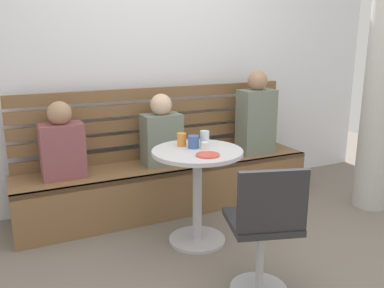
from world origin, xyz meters
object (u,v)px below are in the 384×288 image
Objects in this scene: cup_mug_blue at (193,142)px; booth_bench at (169,186)px; person_child_middle at (162,134)px; person_child_left at (62,144)px; cup_espresso_small at (205,146)px; cup_tumbler_orange at (182,140)px; cup_glass_tall at (205,138)px; person_adult at (256,116)px; cafe_table at (197,178)px; white_chair at (265,227)px; plate_small at (208,155)px.

booth_bench is at bearing 85.52° from cup_mug_blue.
person_child_left is at bearing 179.58° from person_child_middle.
cup_mug_blue reaches higher than cup_espresso_small.
cup_glass_tall is (0.16, -0.08, 0.01)m from cup_tumbler_orange.
person_adult is at bearing -2.36° from person_child_middle.
cup_tumbler_orange is at bearing 124.35° from cup_espresso_small.
person_child_middle is (-0.06, 0.01, 0.50)m from booth_bench.
cup_mug_blue reaches higher than cafe_table.
white_chair reaches higher than cup_espresso_small.
cafe_table is 13.21× the size of cup_espresso_small.
cup_glass_tall reaches higher than plate_small.
cup_tumbler_orange is (-0.10, -0.52, 0.57)m from booth_bench.
person_child_middle is (0.86, -0.01, 0.00)m from person_child_left.
cup_espresso_small is at bearing 70.30° from plate_small.
white_chair reaches higher than cup_tumbler_orange.
cafe_table is (-0.05, -0.68, 0.30)m from booth_bench.
person_child_middle reaches higher than cup_espresso_small.
cafe_table reaches higher than booth_bench.
cup_glass_tall is (0.11, -0.61, 0.08)m from person_child_middle.
cup_espresso_small is 0.33× the size of plate_small.
person_child_left is 11.17× the size of cup_espresso_small.
person_child_left is (-0.87, 0.70, 0.20)m from cafe_table.
person_child_left is 0.98m from cup_tumbler_orange.
white_chair is at bearing -87.78° from person_child_middle.
person_child_middle is 0.63m from cup_glass_tall.
cup_mug_blue is 0.95× the size of cup_tumbler_orange.
cafe_table is 0.81m from white_chair.
cup_glass_tall is at bearing 38.02° from cafe_table.
plate_small reaches higher than booth_bench.
cup_tumbler_orange is (-0.10, 0.97, 0.33)m from white_chair.
cafe_table is 1.13m from person_child_left.
cup_tumbler_orange is at bearing -154.10° from person_adult.
cafe_table is 0.32m from cup_tumbler_orange.
plate_small is (0.01, -0.86, 0.03)m from person_child_middle.
person_child_middle is 0.70m from cup_espresso_small.
white_chair is 1.53m from person_child_middle.
cafe_table is 0.87× the size of white_chair.
cup_glass_tall is (-0.86, -0.57, -0.00)m from person_adult.
cafe_table is 0.72m from person_child_middle.
cafe_table is 6.17× the size of cup_glass_tall.
cup_mug_blue is (-0.96, -0.59, -0.01)m from person_adult.
booth_bench is 22.50× the size of cup_glass_tall.
cafe_table is at bearing -93.95° from booth_bench.
person_child_middle reaches higher than plate_small.
cup_espresso_small is 0.56× the size of cup_tumbler_orange.
booth_bench is 3.65× the size of cafe_table.
person_adult is (0.91, -0.03, 0.58)m from booth_bench.
cup_glass_tall is 0.27m from plate_small.
white_chair is 1.36× the size of person_child_left.
booth_bench is at bearing 178.29° from person_adult.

